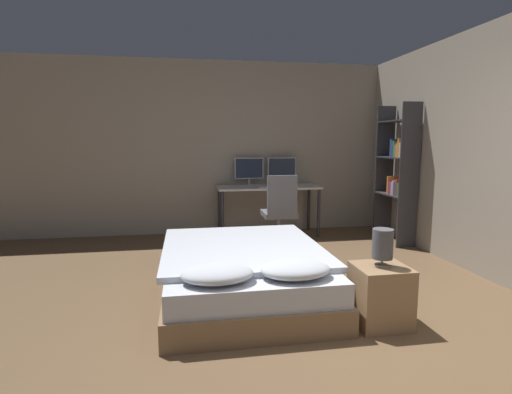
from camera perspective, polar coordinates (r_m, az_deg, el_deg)
The scene contains 13 objects.
ground_plane at distance 2.96m, azimuth 11.45°, elevation -21.84°, with size 20.00×20.00×0.00m, color brown.
wall_back at distance 6.45m, azimuth -1.24°, elevation 6.99°, with size 12.00×0.06×2.70m.
wall_side_right at distance 5.02m, azimuth 29.48°, elevation 5.65°, with size 0.06×12.00×2.70m.
bed at distance 3.84m, azimuth -1.77°, elevation -10.67°, with size 1.50×1.98×0.55m.
nightstand at distance 3.43m, azimuth 17.33°, elevation -13.27°, with size 0.41×0.39×0.48m.
bedside_lamp at distance 3.31m, azimuth 17.64°, elevation -6.47°, with size 0.16×0.16×0.30m.
desk at distance 6.18m, azimuth 1.74°, elevation 0.68°, with size 1.58×0.61×0.77m.
monitor_left at distance 6.30m, azimuth -0.97°, elevation 3.94°, with size 0.46×0.16×0.43m.
monitor_right at distance 6.40m, azimuth 3.71°, elevation 3.99°, with size 0.46×0.16×0.43m.
keyboard at distance 5.98m, azimuth 2.13°, elevation 1.42°, with size 0.39×0.13×0.02m.
computer_mouse at distance 6.04m, azimuth 4.78°, elevation 1.56°, with size 0.07×0.05×0.04m.
office_chair at distance 5.57m, azimuth 3.39°, elevation -2.99°, with size 0.52×0.52×1.01m.
bookshelf at distance 6.04m, azimuth 19.70°, elevation 3.82°, with size 0.29×0.72×1.98m.
Camera 1 is at (-0.97, -2.39, 1.47)m, focal length 28.00 mm.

